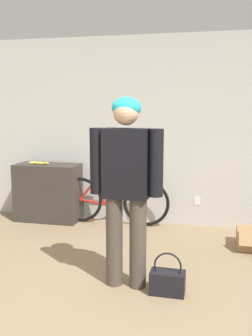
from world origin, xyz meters
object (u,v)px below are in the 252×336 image
(banana, at_px, (39,163))
(handbag, at_px, (167,281))
(person, at_px, (126,179))
(bicycle, at_px, (113,200))

(banana, relative_size, handbag, 0.87)
(person, relative_size, banana, 5.18)
(person, height_order, handbag, person)
(banana, bearing_deg, handbag, -40.91)
(bicycle, xyz_separation_m, banana, (-1.06, -0.09, 0.50))
(person, relative_size, handbag, 4.53)
(bicycle, bearing_deg, person, -72.27)
(person, height_order, banana, person)
(bicycle, height_order, handbag, bicycle)
(person, xyz_separation_m, handbag, (0.40, -0.08, -0.90))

